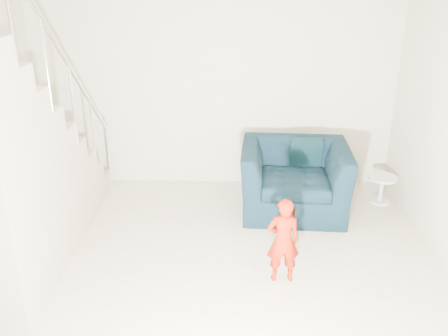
{
  "coord_description": "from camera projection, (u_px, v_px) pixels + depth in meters",
  "views": [
    {
      "loc": [
        0.23,
        -3.71,
        2.88
      ],
      "look_at": [
        0.15,
        1.2,
        0.85
      ],
      "focal_mm": 38.0,
      "sensor_mm": 36.0,
      "label": 1
    }
  ],
  "objects": [
    {
      "name": "cushion",
      "position": [
        306.0,
        153.0,
        6.26
      ],
      "size": [
        0.42,
        0.2,
        0.41
      ],
      "primitive_type": "cube",
      "rotation": [
        0.21,
        0.0,
        0.0
      ],
      "color": "black",
      "rests_on": "armchair"
    },
    {
      "name": "throw",
      "position": [
        247.0,
        170.0,
        6.04
      ],
      "size": [
        0.05,
        0.48,
        0.54
      ],
      "primitive_type": "cube",
      "color": "black",
      "rests_on": "armchair"
    },
    {
      "name": "armchair",
      "position": [
        294.0,
        178.0,
        6.08
      ],
      "size": [
        1.42,
        1.26,
        0.87
      ],
      "primitive_type": "imported",
      "rotation": [
        0.0,
        0.0,
        -0.07
      ],
      "color": "black",
      "rests_on": "floor"
    },
    {
      "name": "toddler",
      "position": [
        283.0,
        240.0,
        4.64
      ],
      "size": [
        0.34,
        0.24,
        0.9
      ],
      "primitive_type": "imported",
      "rotation": [
        0.0,
        0.0,
        3.21
      ],
      "color": "#8D0A04",
      "rests_on": "floor"
    },
    {
      "name": "phone",
      "position": [
        295.0,
        213.0,
        4.47
      ],
      "size": [
        0.03,
        0.05,
        0.1
      ],
      "primitive_type": "cube",
      "rotation": [
        0.0,
        0.0,
        0.25
      ],
      "color": "black",
      "rests_on": "toddler"
    },
    {
      "name": "side_table",
      "position": [
        382.0,
        185.0,
        6.34
      ],
      "size": [
        0.38,
        0.38,
        0.38
      ],
      "color": "silver",
      "rests_on": "floor"
    },
    {
      "name": "floor",
      "position": [
        206.0,
        298.0,
        4.54
      ],
      "size": [
        5.5,
        5.5,
        0.0
      ],
      "primitive_type": "plane",
      "color": "tan",
      "rests_on": "ground"
    },
    {
      "name": "back_wall",
      "position": [
        215.0,
        92.0,
        6.56
      ],
      "size": [
        5.0,
        0.0,
        5.0
      ],
      "primitive_type": "plane",
      "rotation": [
        1.57,
        0.0,
        0.0
      ],
      "color": "#C0B89C",
      "rests_on": "floor"
    },
    {
      "name": "staircase",
      "position": [
        7.0,
        183.0,
        4.71
      ],
      "size": [
        1.02,
        3.03,
        3.62
      ],
      "color": "#ADA089",
      "rests_on": "floor"
    }
  ]
}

